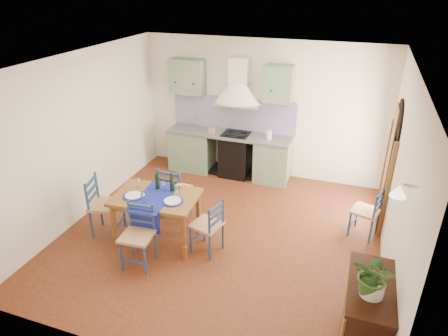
{
  "coord_description": "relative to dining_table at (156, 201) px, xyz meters",
  "views": [
    {
      "loc": [
        1.85,
        -5.14,
        3.88
      ],
      "look_at": [
        -0.05,
        0.3,
        1.08
      ],
      "focal_mm": 32.0,
      "sensor_mm": 36.0,
      "label": 1
    }
  ],
  "objects": [
    {
      "name": "floor",
      "position": [
        0.89,
        0.47,
        -0.72
      ],
      "size": [
        5.0,
        5.0,
        0.0
      ],
      "primitive_type": "plane",
      "color": "#4C1C10",
      "rests_on": "ground"
    },
    {
      "name": "back_wall",
      "position": [
        0.42,
        2.76,
        0.33
      ],
      "size": [
        5.0,
        0.96,
        2.8
      ],
      "color": "silver",
      "rests_on": "ground"
    },
    {
      "name": "right_wall",
      "position": [
        3.39,
        0.74,
        0.62
      ],
      "size": [
        0.26,
        5.0,
        2.8
      ],
      "color": "silver",
      "rests_on": "ground"
    },
    {
      "name": "left_wall",
      "position": [
        -1.61,
        0.47,
        0.68
      ],
      "size": [
        0.04,
        5.0,
        2.8
      ],
      "primitive_type": "cube",
      "color": "silver",
      "rests_on": "ground"
    },
    {
      "name": "ceiling",
      "position": [
        0.89,
        0.47,
        2.08
      ],
      "size": [
        5.0,
        5.0,
        0.01
      ],
      "primitive_type": "cube",
      "color": "white",
      "rests_on": "back_wall"
    },
    {
      "name": "dining_table",
      "position": [
        0.0,
        0.0,
        0.0
      ],
      "size": [
        1.35,
        1.03,
        1.13
      ],
      "color": "brown",
      "rests_on": "ground"
    },
    {
      "name": "chair_near",
      "position": [
        0.01,
        -0.6,
        -0.23
      ],
      "size": [
        0.48,
        0.48,
        0.95
      ],
      "color": "navy",
      "rests_on": "ground"
    },
    {
      "name": "chair_far",
      "position": [
        -0.05,
        0.72,
        -0.21
      ],
      "size": [
        0.48,
        0.48,
        0.98
      ],
      "color": "navy",
      "rests_on": "ground"
    },
    {
      "name": "chair_left",
      "position": [
        -0.92,
        -0.09,
        -0.2
      ],
      "size": [
        0.57,
        0.57,
        1.01
      ],
      "color": "navy",
      "rests_on": "ground"
    },
    {
      "name": "chair_right",
      "position": [
        0.86,
        -0.0,
        -0.26
      ],
      "size": [
        0.51,
        0.51,
        0.89
      ],
      "color": "navy",
      "rests_on": "ground"
    },
    {
      "name": "chair_spare",
      "position": [
        3.12,
        1.23,
        -0.27
      ],
      "size": [
        0.5,
        0.5,
        0.86
      ],
      "color": "navy",
      "rests_on": "ground"
    },
    {
      "name": "sideboard",
      "position": [
        3.15,
        -1.1,
        -0.21
      ],
      "size": [
        0.5,
        1.05,
        0.94
      ],
      "color": "black",
      "rests_on": "ground"
    },
    {
      "name": "potted_plant",
      "position": [
        3.14,
        -1.25,
        0.45
      ],
      "size": [
        0.53,
        0.5,
        0.47
      ],
      "primitive_type": "imported",
      "rotation": [
        0.0,
        0.0,
        -0.38
      ],
      "color": "#2F5923",
      "rests_on": "sideboard"
    }
  ]
}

